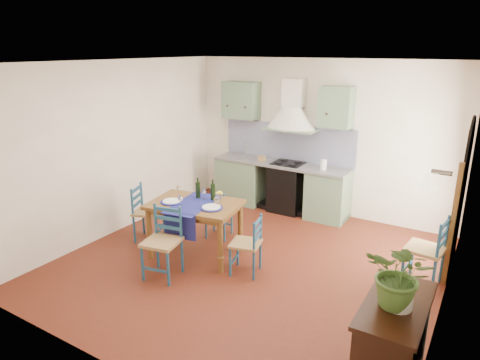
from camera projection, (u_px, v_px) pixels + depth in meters
name	position (u px, v px, depth m)	size (l,w,h in m)	color
floor	(250.00, 263.00, 6.16)	(5.00, 5.00, 0.00)	#4B2010
back_wall	(290.00, 155.00, 7.95)	(5.00, 0.96, 2.80)	white
right_wall	(457.00, 202.00, 4.75)	(0.26, 5.00, 2.80)	white
left_wall	(118.00, 148.00, 6.99)	(0.04, 5.00, 2.80)	white
ceiling	(251.00, 62.00, 5.33)	(5.00, 5.00, 0.01)	white
dining_table	(195.00, 209.00, 6.22)	(1.41, 1.09, 1.14)	brown
chair_near	(163.00, 242.00, 5.70)	(0.53, 0.53, 0.96)	navy
chair_far	(218.00, 213.00, 6.90)	(0.44, 0.44, 0.80)	navy
chair_left	(147.00, 212.00, 6.81)	(0.54, 0.54, 0.90)	navy
chair_right	(248.00, 244.00, 5.78)	(0.46, 0.46, 0.83)	navy
chair_spare	(427.00, 250.00, 5.47)	(0.50, 0.50, 0.95)	navy
sideboard	(391.00, 345.00, 3.71)	(0.50, 1.05, 0.94)	black
potted_plant	(401.00, 275.00, 3.44)	(0.53, 0.46, 0.59)	#416729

